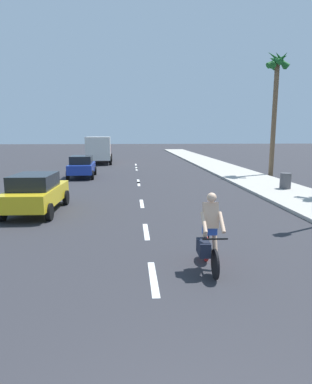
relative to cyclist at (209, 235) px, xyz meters
name	(u,v)px	position (x,y,z in m)	size (l,w,h in m)	color
ground_plane	(138,181)	(-1.31, 14.60, -0.83)	(160.00, 160.00, 0.00)	#2D2D33
sidewalk_strip	(241,175)	(6.40, 16.60, -0.76)	(3.60, 80.00, 0.14)	#B2ADA3
lane_stripe_1	(153,278)	(-1.31, -0.38, -0.83)	(0.16, 1.80, 0.01)	white
lane_stripe_2	(146,231)	(-1.31, 3.13, -0.83)	(0.16, 1.80, 0.01)	white
lane_stripe_3	(142,204)	(-1.31, 7.46, -0.83)	(0.16, 1.80, 0.01)	white
lane_stripe_4	(139,184)	(-1.31, 13.41, -0.83)	(0.16, 1.80, 0.01)	white
lane_stripe_5	(138,181)	(-1.31, 14.53, -0.83)	(0.16, 1.80, 0.01)	white
lane_stripe_6	(137,169)	(-1.31, 21.92, -0.83)	(0.16, 1.80, 0.01)	white
lane_stripe_7	(136,168)	(-1.31, 23.08, -0.83)	(0.16, 1.80, 0.01)	white
lane_stripe_8	(136,165)	(-1.31, 26.47, -0.83)	(0.16, 1.80, 0.01)	white
cyclist	(209,235)	(0.00, 0.00, 0.00)	(0.62, 1.71, 1.82)	black
parked_car_yellow	(36,192)	(-5.58, 6.12, 0.01)	(1.96, 4.08, 1.57)	gold
parked_car_blue	(82,166)	(-5.32, 16.85, 0.01)	(1.97, 4.03, 1.57)	#1E389E
delivery_truck	(99,149)	(-5.16, 28.19, 0.67)	(2.90, 6.35, 2.80)	maroon
palm_tree_far	(277,79)	(8.71, 16.73, 6.16)	(1.90, 1.90, 9.02)	brown
trash_bin_far	(285,181)	(6.70, 10.20, -0.26)	(0.60, 0.60, 0.86)	#47474C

